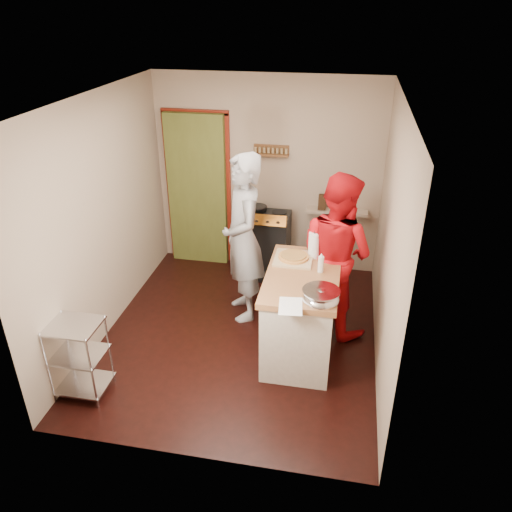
# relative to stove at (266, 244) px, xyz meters

# --- Properties ---
(floor) EXTENTS (3.50, 3.50, 0.00)m
(floor) POSITION_rel_stove_xyz_m (-0.05, -1.42, -0.45)
(floor) COLOR black
(floor) RESTS_ON ground
(back_wall) EXTENTS (3.00, 0.44, 2.60)m
(back_wall) POSITION_rel_stove_xyz_m (-0.69, 0.36, 0.68)
(back_wall) COLOR gray
(back_wall) RESTS_ON ground
(left_wall) EXTENTS (0.04, 3.50, 2.60)m
(left_wall) POSITION_rel_stove_xyz_m (-1.55, -1.42, 0.85)
(left_wall) COLOR gray
(left_wall) RESTS_ON ground
(right_wall) EXTENTS (0.04, 3.50, 2.60)m
(right_wall) POSITION_rel_stove_xyz_m (1.45, -1.42, 0.85)
(right_wall) COLOR gray
(right_wall) RESTS_ON ground
(ceiling) EXTENTS (3.00, 3.50, 0.02)m
(ceiling) POSITION_rel_stove_xyz_m (-0.05, -1.42, 2.16)
(ceiling) COLOR white
(ceiling) RESTS_ON back_wall
(stove) EXTENTS (0.60, 0.63, 1.00)m
(stove) POSITION_rel_stove_xyz_m (0.00, 0.00, 0.00)
(stove) COLOR black
(stove) RESTS_ON ground
(wire_shelving) EXTENTS (0.48, 0.40, 0.80)m
(wire_shelving) POSITION_rel_stove_xyz_m (-1.33, -2.62, -0.01)
(wire_shelving) COLOR silver
(wire_shelving) RESTS_ON ground
(island) EXTENTS (0.75, 1.38, 1.25)m
(island) POSITION_rel_stove_xyz_m (0.65, -1.59, 0.05)
(island) COLOR beige
(island) RESTS_ON ground
(person_stripe) EXTENTS (0.73, 0.85, 1.97)m
(person_stripe) POSITION_rel_stove_xyz_m (-0.10, -0.99, 0.54)
(person_stripe) COLOR #A2A3A7
(person_stripe) RESTS_ON ground
(person_red) EXTENTS (1.13, 1.10, 1.84)m
(person_red) POSITION_rel_stove_xyz_m (0.95, -1.03, 0.47)
(person_red) COLOR red
(person_red) RESTS_ON ground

